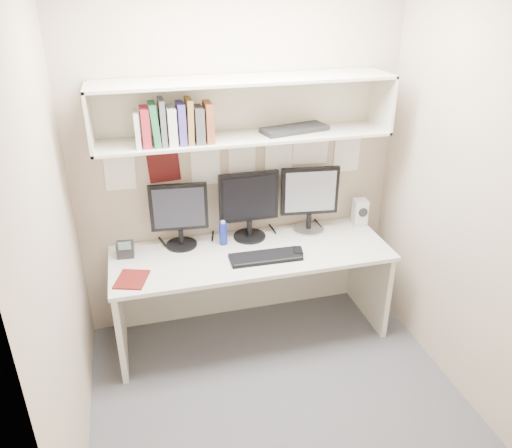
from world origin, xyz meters
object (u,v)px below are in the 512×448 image
object	(u,v)px
monitor_left	(179,213)
monitor_right	(310,197)
desk	(252,293)
speaker	(360,212)
desk_phone	(125,249)
keyboard	(266,257)
monitor_center	(249,203)
maroon_notebook	(132,279)

from	to	relation	value
monitor_left	monitor_right	xyz separation A→B (m)	(0.99, -0.00, 0.01)
desk	monitor_right	world-z (taller)	monitor_right
speaker	desk_phone	xyz separation A→B (m)	(-1.82, -0.06, -0.05)
desk	monitor_left	world-z (taller)	monitor_left
desk	desk_phone	world-z (taller)	desk_phone
monitor_left	desk_phone	xyz separation A→B (m)	(-0.40, -0.07, -0.21)
desk	speaker	size ratio (longest dim) A/B	9.50
monitor_right	keyboard	xyz separation A→B (m)	(-0.44, -0.35, -0.26)
desk	monitor_center	size ratio (longest dim) A/B	3.86
speaker	desk_phone	bearing A→B (deg)	-172.18
monitor_right	keyboard	size ratio (longest dim) A/B	1.02
monitor_left	monitor_center	xyz separation A→B (m)	(0.51, -0.00, 0.02)
keyboard	maroon_notebook	xyz separation A→B (m)	(-0.92, -0.05, -0.01)
monitor_right	maroon_notebook	bearing A→B (deg)	-157.10
monitor_left	speaker	size ratio (longest dim) A/B	2.28
monitor_left	desk_phone	world-z (taller)	monitor_left
monitor_center	maroon_notebook	bearing A→B (deg)	-156.34
monitor_right	desk_phone	distance (m)	1.41
desk_phone	desk	bearing A→B (deg)	-4.79
speaker	monitor_right	bearing A→B (deg)	-175.29
keyboard	speaker	xyz separation A→B (m)	(0.87, 0.34, 0.09)
keyboard	speaker	bearing A→B (deg)	22.68
monitor_right	desk_phone	bearing A→B (deg)	-170.63
desk	desk_phone	distance (m)	0.98
desk	maroon_notebook	distance (m)	0.94
monitor_center	desk_phone	xyz separation A→B (m)	(-0.92, -0.07, -0.22)
monitor_right	maroon_notebook	world-z (taller)	monitor_right
keyboard	maroon_notebook	size ratio (longest dim) A/B	2.18
monitor_left	desk_phone	distance (m)	0.46
monitor_right	desk_phone	xyz separation A→B (m)	(-1.39, -0.07, -0.22)
desk	monitor_left	bearing A→B (deg)	155.28
desk	monitor_left	size ratio (longest dim) A/B	4.16
desk	speaker	distance (m)	1.07
monitor_right	keyboard	bearing A→B (deg)	-135.07
monitor_center	speaker	distance (m)	0.92
desk	monitor_right	bearing A→B (deg)	23.12
monitor_left	keyboard	xyz separation A→B (m)	(0.55, -0.35, -0.25)
speaker	desk	bearing A→B (deg)	-161.41
desk_phone	maroon_notebook	bearing A→B (deg)	-80.09
desk_phone	monitor_left	bearing A→B (deg)	14.51
maroon_notebook	keyboard	bearing A→B (deg)	21.44
monitor_left	monitor_center	world-z (taller)	monitor_center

